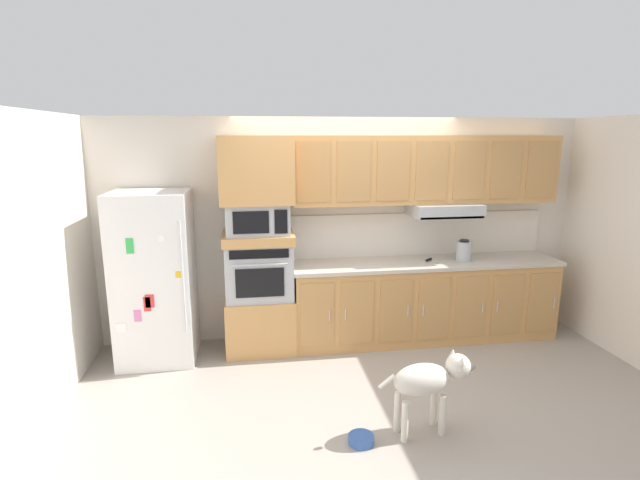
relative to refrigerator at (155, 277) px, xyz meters
name	(u,v)px	position (x,y,z in m)	size (l,w,h in m)	color
ground_plane	(365,373)	(2.06, -0.68, -0.88)	(9.60, 9.60, 0.00)	#9E9389
back_kitchen_wall	(344,228)	(2.06, 0.43, 0.37)	(6.20, 0.12, 2.50)	beige
side_panel_left	(46,262)	(-0.74, -0.68, 0.37)	(0.12, 7.10, 2.50)	beige
side_panel_right	(635,241)	(4.86, -0.68, 0.37)	(0.12, 7.10, 2.50)	silver
refrigerator	(155,277)	(0.00, 0.00, 0.00)	(0.76, 0.73, 1.76)	white
oven_base_cabinet	(261,322)	(1.06, 0.07, -0.58)	(0.74, 0.62, 0.60)	tan
built_in_oven	(259,269)	(1.06, 0.07, 0.02)	(0.70, 0.62, 0.60)	#A8AAAF
appliance_mid_shelf	(258,237)	(1.06, 0.07, 0.37)	(0.74, 0.62, 0.10)	tan
microwave	(258,218)	(1.06, 0.07, 0.58)	(0.64, 0.54, 0.32)	#A8AAAF
appliance_upper_cabinet	(256,170)	(1.06, 0.07, 1.08)	(0.74, 0.62, 0.68)	tan
lower_cabinet_run	(424,301)	(2.93, 0.07, -0.44)	(2.99, 0.63, 0.88)	tan
countertop_slab	(426,263)	(2.93, 0.07, 0.02)	(3.03, 0.64, 0.04)	#BCB2A3
backsplash_panel	(418,234)	(2.93, 0.36, 0.29)	(3.03, 0.02, 0.50)	silver
upper_cabinet_with_hood	(427,172)	(2.94, 0.19, 1.02)	(2.99, 0.48, 0.88)	tan
screwdriver	(429,260)	(2.97, 0.06, 0.05)	(0.17, 0.17, 0.03)	black
electric_kettle	(464,251)	(3.35, 0.02, 0.15)	(0.17, 0.17, 0.24)	#A8AAAF
dog	(429,380)	(2.32, -1.67, -0.43)	(0.83, 0.30, 0.64)	beige
dog_food_bowl	(361,439)	(1.77, -1.73, -0.85)	(0.20, 0.20, 0.06)	#3359A5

